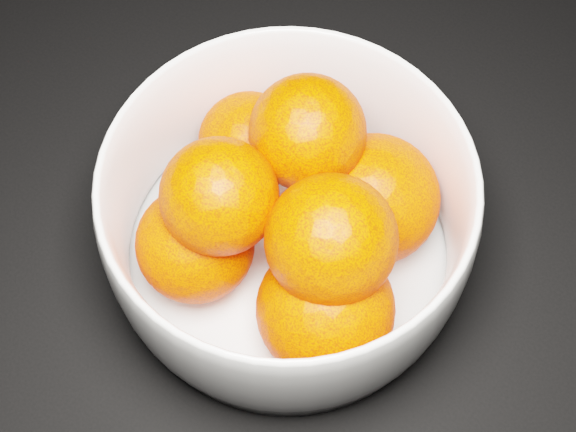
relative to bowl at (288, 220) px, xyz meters
The scene contains 2 objects.
bowl is the anchor object (origin of this frame).
orange_pile 0.01m from the bowl, ahead, with size 0.19×0.18×0.13m.
Camera 1 is at (0.40, 0.07, 0.51)m, focal length 50.00 mm.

